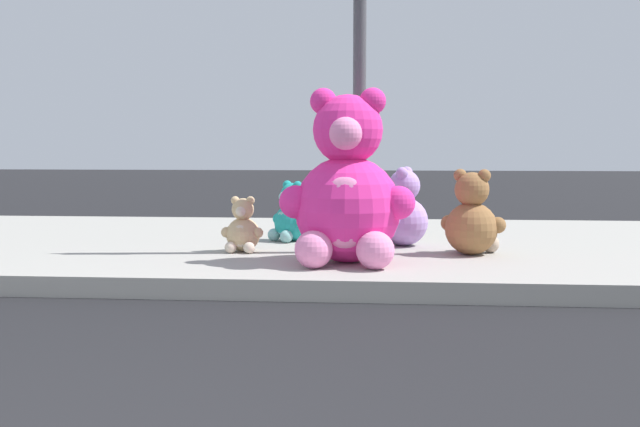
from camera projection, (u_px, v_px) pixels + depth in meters
sidewalk at (258, 247)px, 7.45m from camera, size 28.00×4.40×0.15m
sign_pole at (360, 50)px, 6.41m from camera, size 0.56×0.11×3.20m
plush_pink_large at (347, 193)px, 5.93m from camera, size 1.04×0.91×1.35m
plush_tan at (243, 230)px, 6.58m from camera, size 0.37×0.32×0.47m
plush_yellow at (351, 211)px, 7.59m from camera, size 0.45×0.51×0.66m
plush_brown at (472, 220)px, 6.41m from camera, size 0.52×0.51×0.71m
plush_lavender at (402, 214)px, 6.97m from camera, size 0.50×0.54×0.71m
plush_teal at (291, 217)px, 7.31m from camera, size 0.41×0.41×0.57m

